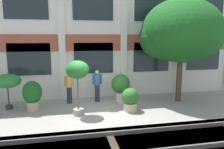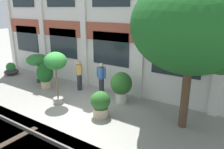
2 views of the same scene
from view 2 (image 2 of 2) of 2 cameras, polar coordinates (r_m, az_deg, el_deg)
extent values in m
plane|color=gray|center=(9.86, -9.50, -8.75)|extent=(80.00, 80.00, 0.00)
cube|color=silver|center=(11.26, 0.35, 18.00)|extent=(17.06, 0.50, 8.89)
cube|color=#9E4C38|center=(11.09, -0.45, 11.06)|extent=(17.06, 0.06, 0.90)
cube|color=silver|center=(17.32, -25.60, 16.06)|extent=(0.36, 0.16, 8.89)
cube|color=silver|center=(14.52, -18.28, 16.96)|extent=(0.36, 0.16, 8.89)
cube|color=silver|center=(12.05, -7.64, 17.79)|extent=(0.36, 0.16, 8.89)
cube|color=silver|center=(10.14, 7.80, 17.97)|extent=(0.36, 0.16, 8.89)
cube|color=#1E282D|center=(16.03, -21.31, 8.68)|extent=(2.18, 0.04, 1.70)
cube|color=#1E282D|center=(13.40, -12.73, 8.00)|extent=(2.18, 0.04, 1.70)
cube|color=#1E282D|center=(11.20, -0.47, 6.72)|extent=(2.18, 0.04, 1.70)
cube|color=#1E282D|center=(9.73, 16.42, 4.46)|extent=(2.18, 0.04, 1.70)
cube|color=#5B5449|center=(8.29, -24.72, -16.68)|extent=(25.06, 2.80, 0.28)
cube|color=#605B56|center=(8.50, -20.71, -13.61)|extent=(25.06, 0.07, 0.15)
cube|color=#382D23|center=(8.27, -25.17, -15.55)|extent=(0.24, 2.10, 0.03)
cylinder|color=#4C3826|center=(8.22, 18.70, -4.09)|extent=(0.30, 0.30, 2.83)
ellipsoid|color=#19561E|center=(7.74, 20.34, 12.14)|extent=(4.09, 4.09, 3.27)
sphere|color=#19561E|center=(8.26, 13.49, 10.67)|extent=(2.25, 2.25, 2.25)
cylinder|color=#333333|center=(13.73, -18.37, -1.51)|extent=(0.33, 0.33, 0.19)
cylinder|color=brown|center=(13.56, -18.61, 0.97)|extent=(0.07, 0.07, 1.05)
ellipsoid|color=#2D7A33|center=(13.40, -18.87, 3.67)|extent=(1.28, 1.28, 0.65)
cylinder|color=beige|center=(10.27, 2.39, -5.96)|extent=(0.50, 0.50, 0.48)
ellipsoid|color=#286023|center=(10.02, 2.44, -2.33)|extent=(0.99, 0.99, 1.05)
ellipsoid|color=#333333|center=(16.01, -24.78, 0.65)|extent=(0.93, 0.93, 0.35)
sphere|color=#2D7A33|center=(15.93, -24.93, 1.77)|extent=(0.61, 0.61, 0.61)
cylinder|color=gray|center=(10.48, -13.83, -6.63)|extent=(0.46, 0.46, 0.27)
cylinder|color=brown|center=(10.15, -14.19, -1.79)|extent=(0.07, 0.07, 1.60)
ellipsoid|color=#236B28|center=(9.89, -14.59, 3.47)|extent=(0.99, 0.99, 0.78)
cylinder|color=tan|center=(9.00, -2.98, -9.78)|extent=(0.62, 0.62, 0.39)
ellipsoid|color=#286023|center=(8.78, -3.04, -6.78)|extent=(0.80, 0.80, 0.76)
cylinder|color=tan|center=(12.53, -16.87, -2.54)|extent=(0.54, 0.54, 0.43)
ellipsoid|color=#19561E|center=(12.33, -17.13, 0.39)|extent=(0.88, 0.88, 1.06)
cylinder|color=#282833|center=(10.96, -2.76, -3.29)|extent=(0.26, 0.26, 0.90)
cylinder|color=#33598C|center=(10.73, -2.82, 0.42)|extent=(0.34, 0.34, 0.58)
sphere|color=tan|center=(10.62, -2.85, 2.48)|extent=(0.22, 0.22, 0.22)
cylinder|color=#33598C|center=(10.84, -3.80, 0.73)|extent=(0.09, 0.09, 0.52)
cylinder|color=#33598C|center=(10.61, -1.83, 0.40)|extent=(0.09, 0.09, 0.52)
cylinder|color=#282833|center=(11.85, -8.46, -1.99)|extent=(0.26, 0.26, 0.86)
cylinder|color=tan|center=(11.64, -8.61, 1.29)|extent=(0.34, 0.34, 0.54)
sphere|color=tan|center=(11.54, -8.69, 3.11)|extent=(0.22, 0.22, 0.22)
cylinder|color=tan|center=(11.83, -9.01, 1.67)|extent=(0.09, 0.09, 0.49)
cylinder|color=tan|center=(11.43, -8.21, 1.17)|extent=(0.09, 0.09, 0.49)
camera|label=1|loc=(8.25, -76.31, -2.14)|focal=35.00mm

